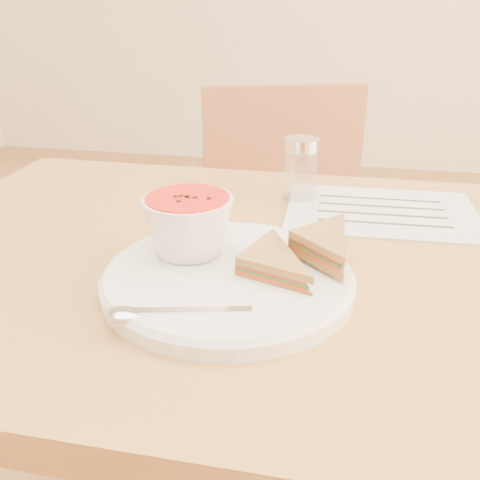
% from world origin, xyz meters
% --- Properties ---
extents(dining_table, '(1.00, 0.70, 0.75)m').
position_xyz_m(dining_table, '(0.00, 0.00, 0.38)').
color(dining_table, olive).
rests_on(dining_table, floor).
extents(chair_far, '(0.49, 0.49, 0.87)m').
position_xyz_m(chair_far, '(0.02, 0.47, 0.43)').
color(chair_far, brown).
rests_on(chair_far, floor).
extents(plate, '(0.30, 0.30, 0.02)m').
position_xyz_m(plate, '(-0.01, -0.10, 0.76)').
color(plate, white).
rests_on(plate, dining_table).
extents(soup_bowl, '(0.11, 0.11, 0.07)m').
position_xyz_m(soup_bowl, '(-0.06, -0.06, 0.80)').
color(soup_bowl, white).
rests_on(soup_bowl, plate).
extents(sandwich_half_a, '(0.12, 0.12, 0.03)m').
position_xyz_m(sandwich_half_a, '(0.00, -0.11, 0.78)').
color(sandwich_half_a, '#B1773E').
rests_on(sandwich_half_a, plate).
extents(sandwich_half_b, '(0.13, 0.13, 0.03)m').
position_xyz_m(sandwich_half_b, '(0.05, -0.05, 0.79)').
color(sandwich_half_b, '#B1773E').
rests_on(sandwich_half_b, plate).
extents(spoon, '(0.18, 0.08, 0.01)m').
position_xyz_m(spoon, '(-0.04, -0.19, 0.77)').
color(spoon, silver).
rests_on(spoon, plate).
extents(paper_menu, '(0.29, 0.22, 0.00)m').
position_xyz_m(paper_menu, '(0.17, 0.18, 0.75)').
color(paper_menu, white).
rests_on(paper_menu, dining_table).
extents(condiment_shaker, '(0.06, 0.06, 0.10)m').
position_xyz_m(condiment_shaker, '(0.04, 0.21, 0.80)').
color(condiment_shaker, silver).
rests_on(condiment_shaker, dining_table).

